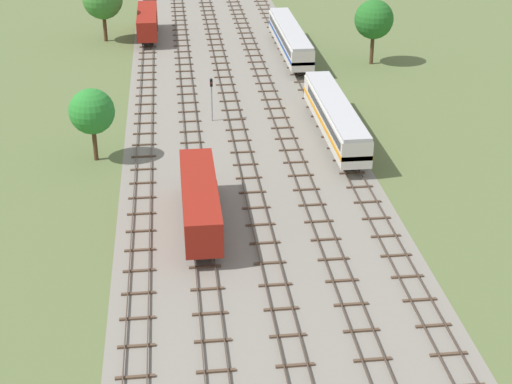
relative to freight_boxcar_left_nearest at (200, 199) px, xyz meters
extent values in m
plane|color=#5B6B3D|center=(4.82, 27.13, -2.45)|extent=(480.00, 480.00, 0.00)
cube|color=gray|center=(4.82, 27.13, -2.45)|extent=(23.32, 176.00, 0.01)
cube|color=#47382D|center=(-5.55, 28.13, -2.24)|extent=(0.07, 126.00, 0.15)
cube|color=#47382D|center=(-4.12, 28.13, -2.24)|extent=(0.07, 126.00, 0.15)
cube|color=brown|center=(-4.84, -18.37, -2.38)|extent=(2.40, 0.22, 0.14)
cube|color=brown|center=(-4.84, -15.37, -2.38)|extent=(2.40, 0.22, 0.14)
cube|color=brown|center=(-4.84, -12.37, -2.38)|extent=(2.40, 0.22, 0.14)
cube|color=brown|center=(-4.84, -9.37, -2.38)|extent=(2.40, 0.22, 0.14)
cube|color=brown|center=(-4.84, -6.37, -2.38)|extent=(2.40, 0.22, 0.14)
cube|color=brown|center=(-4.84, -3.37, -2.38)|extent=(2.40, 0.22, 0.14)
cube|color=brown|center=(-4.84, -0.37, -2.38)|extent=(2.40, 0.22, 0.14)
cube|color=brown|center=(-4.84, 2.63, -2.38)|extent=(2.40, 0.22, 0.14)
cube|color=brown|center=(-4.84, 5.63, -2.38)|extent=(2.40, 0.22, 0.14)
cube|color=brown|center=(-4.84, 8.63, -2.38)|extent=(2.40, 0.22, 0.14)
cube|color=brown|center=(-4.84, 11.63, -2.38)|extent=(2.40, 0.22, 0.14)
cube|color=brown|center=(-4.84, 14.63, -2.38)|extent=(2.40, 0.22, 0.14)
cube|color=brown|center=(-4.84, 17.63, -2.38)|extent=(2.40, 0.22, 0.14)
cube|color=brown|center=(-4.84, 20.63, -2.38)|extent=(2.40, 0.22, 0.14)
cube|color=brown|center=(-4.84, 23.63, -2.38)|extent=(2.40, 0.22, 0.14)
cube|color=brown|center=(-4.84, 26.63, -2.38)|extent=(2.40, 0.22, 0.14)
cube|color=brown|center=(-4.84, 29.63, -2.38)|extent=(2.40, 0.22, 0.14)
cube|color=brown|center=(-4.84, 32.63, -2.38)|extent=(2.40, 0.22, 0.14)
cube|color=brown|center=(-4.84, 35.63, -2.38)|extent=(2.40, 0.22, 0.14)
cube|color=brown|center=(-4.84, 38.63, -2.38)|extent=(2.40, 0.22, 0.14)
cube|color=brown|center=(-4.84, 41.63, -2.38)|extent=(2.40, 0.22, 0.14)
cube|color=brown|center=(-4.84, 44.63, -2.38)|extent=(2.40, 0.22, 0.14)
cube|color=brown|center=(-4.84, 47.63, -2.38)|extent=(2.40, 0.22, 0.14)
cube|color=brown|center=(-4.84, 50.63, -2.38)|extent=(2.40, 0.22, 0.14)
cube|color=brown|center=(-4.84, 53.63, -2.38)|extent=(2.40, 0.22, 0.14)
cube|color=brown|center=(-4.84, 56.63, -2.38)|extent=(2.40, 0.22, 0.14)
cube|color=brown|center=(-4.84, 59.63, -2.38)|extent=(2.40, 0.22, 0.14)
cube|color=brown|center=(-4.84, 62.63, -2.38)|extent=(2.40, 0.22, 0.14)
cube|color=brown|center=(-4.84, 65.63, -2.38)|extent=(2.40, 0.22, 0.14)
cube|color=brown|center=(-4.84, 68.63, -2.38)|extent=(2.40, 0.22, 0.14)
cube|color=brown|center=(-4.84, 71.63, -2.38)|extent=(2.40, 0.22, 0.14)
cube|color=brown|center=(-4.84, 74.63, -2.38)|extent=(2.40, 0.22, 0.14)
cube|color=brown|center=(-4.84, 77.63, -2.38)|extent=(2.40, 0.22, 0.14)
cube|color=brown|center=(-4.84, 80.63, -2.38)|extent=(2.40, 0.22, 0.14)
cube|color=brown|center=(-4.84, 83.63, -2.38)|extent=(2.40, 0.22, 0.14)
cube|color=#47382D|center=(-0.72, 28.13, -2.24)|extent=(0.07, 126.00, 0.15)
cube|color=#47382D|center=(0.71, 28.13, -2.24)|extent=(0.07, 126.00, 0.15)
cube|color=brown|center=(-0.01, -18.37, -2.38)|extent=(2.40, 0.22, 0.14)
cube|color=brown|center=(-0.01, -15.37, -2.38)|extent=(2.40, 0.22, 0.14)
cube|color=brown|center=(-0.01, -12.37, -2.38)|extent=(2.40, 0.22, 0.14)
cube|color=brown|center=(-0.01, -9.37, -2.38)|extent=(2.40, 0.22, 0.14)
cube|color=brown|center=(-0.01, -6.37, -2.38)|extent=(2.40, 0.22, 0.14)
cube|color=brown|center=(-0.01, -3.37, -2.38)|extent=(2.40, 0.22, 0.14)
cube|color=brown|center=(-0.01, -0.37, -2.38)|extent=(2.40, 0.22, 0.14)
cube|color=brown|center=(-0.01, 2.63, -2.38)|extent=(2.40, 0.22, 0.14)
cube|color=brown|center=(-0.01, 5.63, -2.38)|extent=(2.40, 0.22, 0.14)
cube|color=brown|center=(-0.01, 8.63, -2.38)|extent=(2.40, 0.22, 0.14)
cube|color=brown|center=(-0.01, 11.63, -2.38)|extent=(2.40, 0.22, 0.14)
cube|color=brown|center=(-0.01, 14.63, -2.38)|extent=(2.40, 0.22, 0.14)
cube|color=brown|center=(-0.01, 17.63, -2.38)|extent=(2.40, 0.22, 0.14)
cube|color=brown|center=(-0.01, 20.63, -2.38)|extent=(2.40, 0.22, 0.14)
cube|color=brown|center=(-0.01, 23.63, -2.38)|extent=(2.40, 0.22, 0.14)
cube|color=brown|center=(-0.01, 26.63, -2.38)|extent=(2.40, 0.22, 0.14)
cube|color=brown|center=(-0.01, 29.63, -2.38)|extent=(2.40, 0.22, 0.14)
cube|color=brown|center=(-0.01, 32.63, -2.38)|extent=(2.40, 0.22, 0.14)
cube|color=brown|center=(-0.01, 35.63, -2.38)|extent=(2.40, 0.22, 0.14)
cube|color=brown|center=(-0.01, 38.63, -2.38)|extent=(2.40, 0.22, 0.14)
cube|color=brown|center=(-0.01, 41.63, -2.38)|extent=(2.40, 0.22, 0.14)
cube|color=brown|center=(-0.01, 44.63, -2.38)|extent=(2.40, 0.22, 0.14)
cube|color=brown|center=(-0.01, 47.63, -2.38)|extent=(2.40, 0.22, 0.14)
cube|color=brown|center=(-0.01, 50.63, -2.38)|extent=(2.40, 0.22, 0.14)
cube|color=brown|center=(-0.01, 53.63, -2.38)|extent=(2.40, 0.22, 0.14)
cube|color=brown|center=(-0.01, 56.63, -2.38)|extent=(2.40, 0.22, 0.14)
cube|color=brown|center=(-0.01, 59.63, -2.38)|extent=(2.40, 0.22, 0.14)
cube|color=brown|center=(-0.01, 62.63, -2.38)|extent=(2.40, 0.22, 0.14)
cube|color=brown|center=(-0.01, 65.63, -2.38)|extent=(2.40, 0.22, 0.14)
cube|color=brown|center=(-0.01, 68.63, -2.38)|extent=(2.40, 0.22, 0.14)
cube|color=brown|center=(-0.01, 71.63, -2.38)|extent=(2.40, 0.22, 0.14)
cube|color=brown|center=(-0.01, 74.63, -2.38)|extent=(2.40, 0.22, 0.14)
cube|color=brown|center=(-0.01, 77.63, -2.38)|extent=(2.40, 0.22, 0.14)
cube|color=brown|center=(-0.01, 80.63, -2.38)|extent=(2.40, 0.22, 0.14)
cube|color=brown|center=(-0.01, 83.63, -2.38)|extent=(2.40, 0.22, 0.14)
cube|color=#47382D|center=(4.11, 28.13, -2.24)|extent=(0.07, 126.00, 0.15)
cube|color=#47382D|center=(5.54, 28.13, -2.24)|extent=(0.07, 126.00, 0.15)
cube|color=brown|center=(4.82, -18.37, -2.38)|extent=(2.40, 0.22, 0.14)
cube|color=brown|center=(4.82, -15.37, -2.38)|extent=(2.40, 0.22, 0.14)
cube|color=brown|center=(4.82, -12.37, -2.38)|extent=(2.40, 0.22, 0.14)
cube|color=brown|center=(4.82, -9.37, -2.38)|extent=(2.40, 0.22, 0.14)
cube|color=brown|center=(4.82, -6.37, -2.38)|extent=(2.40, 0.22, 0.14)
cube|color=brown|center=(4.82, -3.37, -2.38)|extent=(2.40, 0.22, 0.14)
cube|color=brown|center=(4.82, -0.37, -2.38)|extent=(2.40, 0.22, 0.14)
cube|color=brown|center=(4.82, 2.63, -2.38)|extent=(2.40, 0.22, 0.14)
cube|color=brown|center=(4.82, 5.63, -2.38)|extent=(2.40, 0.22, 0.14)
cube|color=brown|center=(4.82, 8.63, -2.38)|extent=(2.40, 0.22, 0.14)
cube|color=brown|center=(4.82, 11.63, -2.38)|extent=(2.40, 0.22, 0.14)
cube|color=brown|center=(4.82, 14.63, -2.38)|extent=(2.40, 0.22, 0.14)
cube|color=brown|center=(4.82, 17.63, -2.38)|extent=(2.40, 0.22, 0.14)
cube|color=brown|center=(4.82, 20.63, -2.38)|extent=(2.40, 0.22, 0.14)
cube|color=brown|center=(4.82, 23.63, -2.38)|extent=(2.40, 0.22, 0.14)
cube|color=brown|center=(4.82, 26.63, -2.38)|extent=(2.40, 0.22, 0.14)
cube|color=brown|center=(4.82, 29.63, -2.38)|extent=(2.40, 0.22, 0.14)
cube|color=brown|center=(4.82, 32.63, -2.38)|extent=(2.40, 0.22, 0.14)
cube|color=brown|center=(4.82, 35.63, -2.38)|extent=(2.40, 0.22, 0.14)
cube|color=brown|center=(4.82, 38.63, -2.38)|extent=(2.40, 0.22, 0.14)
cube|color=brown|center=(4.82, 41.63, -2.38)|extent=(2.40, 0.22, 0.14)
cube|color=brown|center=(4.82, 44.63, -2.38)|extent=(2.40, 0.22, 0.14)
cube|color=brown|center=(4.82, 47.63, -2.38)|extent=(2.40, 0.22, 0.14)
cube|color=brown|center=(4.82, 50.63, -2.38)|extent=(2.40, 0.22, 0.14)
cube|color=brown|center=(4.82, 53.63, -2.38)|extent=(2.40, 0.22, 0.14)
cube|color=brown|center=(4.82, 56.63, -2.38)|extent=(2.40, 0.22, 0.14)
cube|color=brown|center=(4.82, 59.63, -2.38)|extent=(2.40, 0.22, 0.14)
cube|color=brown|center=(4.82, 62.63, -2.38)|extent=(2.40, 0.22, 0.14)
cube|color=brown|center=(4.82, 65.63, -2.38)|extent=(2.40, 0.22, 0.14)
cube|color=brown|center=(4.82, 68.63, -2.38)|extent=(2.40, 0.22, 0.14)
cube|color=brown|center=(4.82, 71.63, -2.38)|extent=(2.40, 0.22, 0.14)
cube|color=brown|center=(4.82, 74.63, -2.38)|extent=(2.40, 0.22, 0.14)
cube|color=brown|center=(4.82, 77.63, -2.38)|extent=(2.40, 0.22, 0.14)
cube|color=brown|center=(4.82, 80.63, -2.38)|extent=(2.40, 0.22, 0.14)
cube|color=#47382D|center=(8.93, 28.13, -2.24)|extent=(0.07, 126.00, 0.15)
cube|color=#47382D|center=(10.37, 28.13, -2.24)|extent=(0.07, 126.00, 0.15)
cube|color=brown|center=(9.65, -18.37, -2.38)|extent=(2.40, 0.22, 0.14)
cube|color=brown|center=(9.65, -15.37, -2.38)|extent=(2.40, 0.22, 0.14)
cube|color=brown|center=(9.65, -12.37, -2.38)|extent=(2.40, 0.22, 0.14)
cube|color=brown|center=(9.65, -9.37, -2.38)|extent=(2.40, 0.22, 0.14)
cube|color=brown|center=(9.65, -6.37, -2.38)|extent=(2.40, 0.22, 0.14)
cube|color=brown|center=(9.65, -3.37, -2.38)|extent=(2.40, 0.22, 0.14)
cube|color=brown|center=(9.65, -0.37, -2.38)|extent=(2.40, 0.22, 0.14)
cube|color=brown|center=(9.65, 2.63, -2.38)|extent=(2.40, 0.22, 0.14)
cube|color=brown|center=(9.65, 5.63, -2.38)|extent=(2.40, 0.22, 0.14)
cube|color=brown|center=(9.65, 8.63, -2.38)|extent=(2.40, 0.22, 0.14)
cube|color=brown|center=(9.65, 11.63, -2.38)|extent=(2.40, 0.22, 0.14)
cube|color=brown|center=(9.65, 14.63, -2.38)|extent=(2.40, 0.22, 0.14)
cube|color=brown|center=(9.65, 17.63, -2.38)|extent=(2.40, 0.22, 0.14)
cube|color=brown|center=(9.65, 20.63, -2.38)|extent=(2.40, 0.22, 0.14)
cube|color=brown|center=(9.65, 23.63, -2.38)|extent=(2.40, 0.22, 0.14)
cube|color=brown|center=(9.65, 26.63, -2.38)|extent=(2.40, 0.22, 0.14)
cube|color=brown|center=(9.65, 29.63, -2.38)|extent=(2.40, 0.22, 0.14)
cube|color=brown|center=(9.65, 32.63, -2.38)|extent=(2.40, 0.22, 0.14)
cube|color=brown|center=(9.65, 35.63, -2.38)|extent=(2.40, 0.22, 0.14)
cube|color=brown|center=(9.65, 38.63, -2.38)|extent=(2.40, 0.22, 0.14)
cube|color=brown|center=(9.65, 41.63, -2.38)|extent=(2.40, 0.22, 0.14)
cube|color=brown|center=(9.65, 44.63, -2.38)|extent=(2.40, 0.22, 0.14)
cube|color=brown|center=(9.65, 47.63, -2.38)|extent=(2.40, 0.22, 0.14)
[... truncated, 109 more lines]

